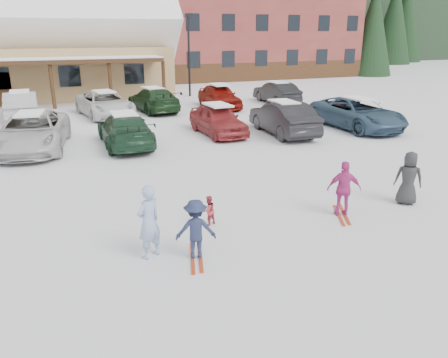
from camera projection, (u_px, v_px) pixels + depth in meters
name	position (u px, v px, depth m)	size (l,w,h in m)	color
ground	(227.00, 230.00, 10.87)	(160.00, 160.00, 0.00)	white
lamp_post	(189.00, 51.00, 32.31)	(0.50, 0.25, 5.92)	black
conifer_1	(374.00, 16.00, 47.44)	(4.84, 4.84, 11.22)	black
conifer_3	(134.00, 28.00, 50.10)	(3.96, 3.96, 9.18)	black
conifer_4	(331.00, 18.00, 61.08)	(5.06, 5.06, 11.73)	black
adult_skier	(149.00, 222.00, 9.33)	(0.61, 0.40, 1.67)	#95ACD6
toddler_red	(209.00, 210.00, 11.08)	(0.38, 0.30, 0.78)	#B3353E
child_navy	(196.00, 229.00, 9.35)	(0.87, 0.50, 1.35)	#1E2744
skis_child_navy	(196.00, 257.00, 9.56)	(0.20, 1.40, 0.03)	#A83418
child_magenta	(344.00, 189.00, 11.53)	(0.88, 0.37, 1.51)	#C13384
skis_child_magenta	(342.00, 215.00, 11.76)	(0.20, 1.40, 0.03)	#A83418
bystander_dark	(409.00, 178.00, 12.32)	(0.75, 0.49, 1.53)	#29292C
parked_car_2	(32.00, 132.00, 18.00)	(2.57, 5.57, 1.55)	silver
parked_car_3	(125.00, 130.00, 18.71)	(1.96, 4.83, 1.40)	#1D3F28
parked_car_4	(218.00, 120.00, 20.79)	(1.69, 4.20, 1.43)	maroon
parked_car_5	(283.00, 118.00, 20.81)	(1.66, 4.75, 1.57)	black
parked_car_6	(357.00, 113.00, 22.10)	(2.54, 5.50, 1.53)	#355069
parked_car_9	(21.00, 106.00, 24.31)	(1.66, 4.76, 1.57)	#B8B8BE
parked_car_10	(105.00, 104.00, 25.20)	(2.41, 5.23, 1.45)	white
parked_car_11	(153.00, 100.00, 26.83)	(2.02, 4.98, 1.45)	#1A381C
parked_car_12	(219.00, 96.00, 27.95)	(1.78, 4.42, 1.51)	maroon
parked_car_13	(277.00, 93.00, 29.94)	(1.51, 4.33, 1.43)	black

